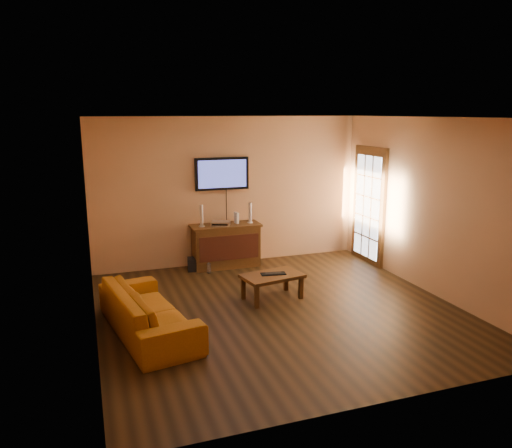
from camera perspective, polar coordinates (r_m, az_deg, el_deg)
name	(u,v)px	position (r m, az deg, el deg)	size (l,w,h in m)	color
ground_plane	(279,310)	(7.25, 2.68, -9.80)	(5.00, 5.00, 0.00)	black
room_walls	(265,187)	(7.36, 1.00, 4.22)	(5.00, 5.00, 5.00)	tan
french_door	(369,207)	(9.50, 12.75, 1.93)	(0.07, 1.02, 2.22)	#42250F
media_console	(226,245)	(9.10, -3.46, -2.46)	(1.26, 0.48, 0.79)	#42250F
television	(222,174)	(9.05, -3.91, 5.76)	(0.99, 0.08, 0.58)	black
coffee_table	(272,278)	(7.55, 1.85, -6.20)	(0.97, 0.68, 0.38)	#42250F
sofa	(148,303)	(6.57, -12.28, -8.85)	(2.02, 0.59, 0.79)	#AA6212
speaker_left	(202,217)	(8.84, -6.24, 0.83)	(0.11, 0.11, 0.39)	silver
speaker_right	(250,214)	(9.09, -0.68, 1.19)	(0.10, 0.10, 0.37)	silver
av_receiver	(221,223)	(8.94, -4.05, 0.08)	(0.33, 0.23, 0.07)	silver
game_console	(236,218)	(9.09, -2.25, 0.72)	(0.04, 0.15, 0.20)	white
subwoofer	(194,264)	(9.01, -7.08, -4.57)	(0.23, 0.23, 0.23)	black
bottle	(209,268)	(8.84, -5.41, -5.03)	(0.07, 0.07, 0.19)	white
keyboard	(273,274)	(7.54, 1.99, -5.69)	(0.39, 0.19, 0.02)	black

